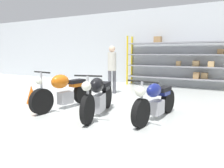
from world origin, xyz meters
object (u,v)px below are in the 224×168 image
at_px(motorcycle_orange, 64,91).
at_px(person_browsing, 112,65).
at_px(motorcycle_black, 98,96).
at_px(traffic_cone, 32,94).
at_px(shelving_rack, 178,61).
at_px(motorcycle_blue, 156,101).

relative_size(motorcycle_orange, person_browsing, 1.18).
xyz_separation_m(motorcycle_black, person_browsing, (-1.11, 2.76, 0.57)).
distance_m(motorcycle_black, traffic_cone, 2.49).
height_order(shelving_rack, motorcycle_blue, shelving_rack).
distance_m(person_browsing, traffic_cone, 3.06).
bearing_deg(motorcycle_blue, traffic_cone, -79.32).
distance_m(motorcycle_blue, traffic_cone, 3.82).
bearing_deg(person_browsing, motorcycle_black, 159.72).
bearing_deg(traffic_cone, person_browsing, 62.55).
relative_size(motorcycle_blue, traffic_cone, 3.63).
bearing_deg(motorcycle_black, traffic_cone, -106.78).
bearing_deg(motorcycle_black, shelving_rack, 159.04).
height_order(shelving_rack, traffic_cone, shelving_rack).
bearing_deg(traffic_cone, motorcycle_blue, 2.67).
bearing_deg(motorcycle_blue, person_browsing, -126.96).
bearing_deg(motorcycle_black, motorcycle_blue, 90.00).
bearing_deg(shelving_rack, motorcycle_blue, -83.17).
bearing_deg(motorcycle_blue, motorcycle_black, -68.50).
distance_m(shelving_rack, traffic_cone, 6.27).
xyz_separation_m(shelving_rack, motorcycle_orange, (-1.90, -5.34, -0.71)).
bearing_deg(shelving_rack, person_browsing, -124.15).
bearing_deg(person_browsing, shelving_rack, -76.39).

